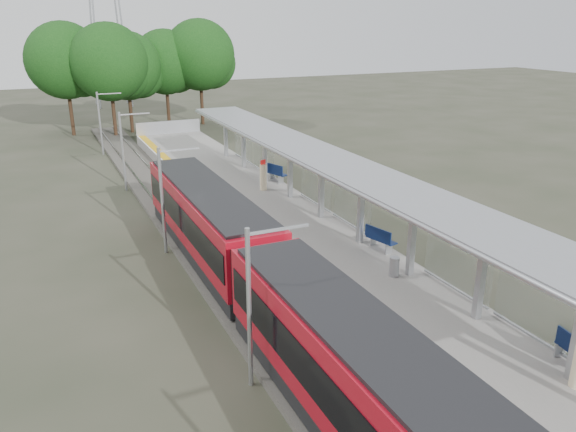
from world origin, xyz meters
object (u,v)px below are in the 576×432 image
at_px(train, 264,277).
at_px(bench_far, 275,172).
at_px(bench_mid, 380,238).
at_px(info_pillar_far, 263,177).
at_px(litter_bin, 394,267).

height_order(train, bench_far, train).
bearing_deg(bench_mid, bench_far, 74.57).
distance_m(bench_mid, info_pillar_far, 11.34).
height_order(bench_mid, bench_far, bench_far).
bearing_deg(bench_mid, train, -173.91).
bearing_deg(litter_bin, train, 178.75).
distance_m(info_pillar_far, litter_bin, 13.97).
bearing_deg(bench_mid, litter_bin, -125.84).
xyz_separation_m(bench_mid, bench_far, (0.23, 12.82, 0.05)).
relative_size(train, litter_bin, 32.25).
relative_size(bench_mid, bench_far, 0.92).
bearing_deg(train, bench_far, 65.24).
bearing_deg(train, bench_mid, 20.49).
bearing_deg(litter_bin, bench_far, 85.25).
relative_size(train, info_pillar_far, 14.31).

